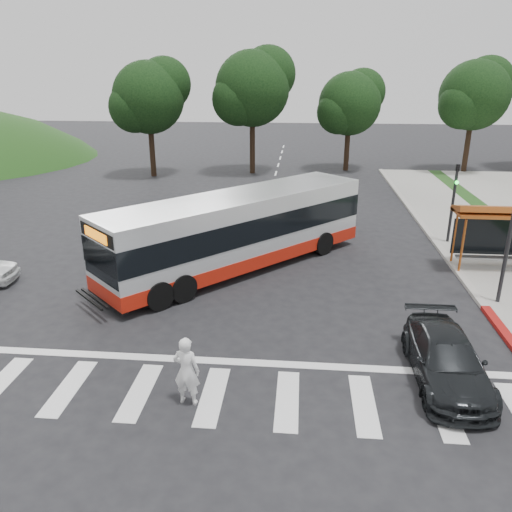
# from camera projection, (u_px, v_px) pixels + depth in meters

# --- Properties ---
(ground) EXTENTS (140.00, 140.00, 0.00)m
(ground) POSITION_uv_depth(u_px,v_px,m) (237.00, 312.00, 18.01)
(ground) COLOR black
(ground) RESTS_ON ground
(sidewalk_east) EXTENTS (4.00, 40.00, 0.12)m
(sidewalk_east) POSITION_uv_depth(u_px,v_px,m) (479.00, 246.00, 24.51)
(sidewalk_east) COLOR gray
(sidewalk_east) RESTS_ON ground
(curb_east) EXTENTS (0.30, 40.00, 0.15)m
(curb_east) POSITION_uv_depth(u_px,v_px,m) (437.00, 245.00, 24.67)
(curb_east) COLOR #9E9991
(curb_east) RESTS_ON ground
(crosswalk_ladder) EXTENTS (18.00, 2.60, 0.01)m
(crosswalk_ladder) POSITION_uv_depth(u_px,v_px,m) (213.00, 396.00, 13.34)
(crosswalk_ladder) COLOR silver
(crosswalk_ladder) RESTS_ON ground
(bus_shelter) EXTENTS (4.20, 1.60, 2.86)m
(bus_shelter) POSITION_uv_depth(u_px,v_px,m) (505.00, 218.00, 21.02)
(bus_shelter) COLOR #A64E1B
(bus_shelter) RESTS_ON sidewalk_east
(traffic_signal_ne_short) EXTENTS (0.18, 0.37, 4.00)m
(traffic_signal_ne_short) POSITION_uv_depth(u_px,v_px,m) (454.00, 195.00, 24.24)
(traffic_signal_ne_short) COLOR black
(traffic_signal_ne_short) RESTS_ON ground
(tree_ne_a) EXTENTS (6.16, 5.74, 9.30)m
(tree_ne_a) POSITION_uv_depth(u_px,v_px,m) (475.00, 94.00, 40.59)
(tree_ne_a) COLOR black
(tree_ne_a) RESTS_ON parking_lot
(tree_north_a) EXTENTS (6.60, 6.15, 10.17)m
(tree_north_a) POSITION_uv_depth(u_px,v_px,m) (253.00, 87.00, 40.09)
(tree_north_a) COLOR black
(tree_north_a) RESTS_ON ground
(tree_north_b) EXTENTS (5.72, 5.33, 8.43)m
(tree_north_b) POSITION_uv_depth(u_px,v_px,m) (351.00, 103.00, 41.70)
(tree_north_b) COLOR black
(tree_north_b) RESTS_ON ground
(tree_north_c) EXTENTS (6.16, 5.74, 9.30)m
(tree_north_c) POSITION_uv_depth(u_px,v_px,m) (149.00, 96.00, 39.13)
(tree_north_c) COLOR black
(tree_north_c) RESTS_ON ground
(transit_bus) EXTENTS (10.70, 11.07, 3.27)m
(transit_bus) POSITION_uv_depth(u_px,v_px,m) (239.00, 232.00, 21.49)
(transit_bus) COLOR silver
(transit_bus) RESTS_ON ground
(pedestrian) EXTENTS (0.75, 0.55, 1.92)m
(pedestrian) POSITION_uv_depth(u_px,v_px,m) (187.00, 371.00, 12.76)
(pedestrian) COLOR white
(pedestrian) RESTS_ON ground
(dark_sedan) EXTENTS (1.85, 4.55, 1.32)m
(dark_sedan) POSITION_uv_depth(u_px,v_px,m) (446.00, 359.00, 13.82)
(dark_sedan) COLOR black
(dark_sedan) RESTS_ON ground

